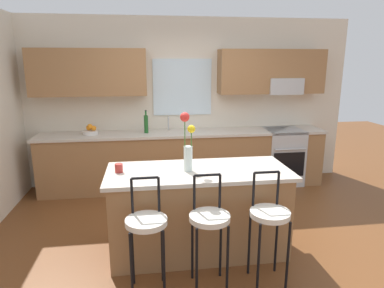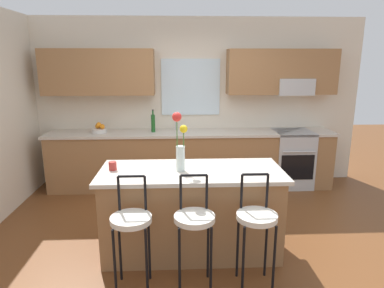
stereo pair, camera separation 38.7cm
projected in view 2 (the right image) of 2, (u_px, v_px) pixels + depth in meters
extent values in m
plane|color=brown|center=(198.00, 238.00, 3.94)|extent=(14.00, 14.00, 0.00)
cube|color=beige|center=(190.00, 102.00, 5.61)|extent=(5.60, 0.12, 2.70)
cube|color=#996B42|center=(98.00, 72.00, 5.21)|extent=(1.72, 0.34, 0.70)
cube|color=#996B42|center=(281.00, 72.00, 5.33)|extent=(1.72, 0.34, 0.70)
cube|color=silver|center=(191.00, 87.00, 5.49)|extent=(0.95, 0.03, 0.90)
cube|color=#B7BABC|center=(294.00, 87.00, 5.37)|extent=(0.56, 0.36, 0.26)
cube|color=#996B42|center=(191.00, 160.00, 5.48)|extent=(4.50, 0.60, 0.88)
cube|color=beige|center=(191.00, 133.00, 5.37)|extent=(4.56, 0.64, 0.04)
cube|color=#B7BABC|center=(176.00, 136.00, 5.37)|extent=(0.54, 0.38, 0.11)
cylinder|color=#B7BABC|center=(176.00, 123.00, 5.48)|extent=(0.02, 0.02, 0.22)
cylinder|color=#B7BABC|center=(176.00, 117.00, 5.40)|extent=(0.02, 0.12, 0.02)
cube|color=#B7BABC|center=(291.00, 158.00, 5.53)|extent=(0.60, 0.60, 0.92)
cube|color=black|center=(297.00, 167.00, 5.26)|extent=(0.52, 0.02, 0.40)
cylinder|color=#B7BABC|center=(299.00, 152.00, 5.16)|extent=(0.50, 0.02, 0.02)
cube|color=#996B42|center=(191.00, 213.00, 3.59)|extent=(1.81, 0.72, 0.88)
cube|color=beige|center=(191.00, 172.00, 3.48)|extent=(1.89, 0.80, 0.04)
cylinder|color=black|center=(115.00, 265.00, 2.85)|extent=(0.02, 0.02, 0.66)
cylinder|color=black|center=(147.00, 264.00, 2.86)|extent=(0.02, 0.02, 0.66)
cylinder|color=black|center=(120.00, 248.00, 3.11)|extent=(0.02, 0.02, 0.66)
cylinder|color=black|center=(149.00, 247.00, 3.13)|extent=(0.02, 0.02, 0.66)
cylinder|color=silver|center=(131.00, 219.00, 2.90)|extent=(0.36, 0.36, 0.05)
cylinder|color=black|center=(119.00, 194.00, 2.99)|extent=(0.02, 0.02, 0.32)
cylinder|color=black|center=(145.00, 193.00, 3.00)|extent=(0.02, 0.02, 0.32)
cylinder|color=black|center=(131.00, 176.00, 2.95)|extent=(0.23, 0.02, 0.02)
cylinder|color=black|center=(180.00, 263.00, 2.88)|extent=(0.02, 0.02, 0.66)
cylinder|color=black|center=(211.00, 263.00, 2.89)|extent=(0.02, 0.02, 0.66)
cylinder|color=black|center=(179.00, 247.00, 3.14)|extent=(0.02, 0.02, 0.66)
cylinder|color=black|center=(208.00, 246.00, 3.15)|extent=(0.02, 0.02, 0.66)
cylinder|color=silver|center=(195.00, 218.00, 2.93)|extent=(0.36, 0.36, 0.05)
cylinder|color=black|center=(181.00, 192.00, 3.01)|extent=(0.02, 0.02, 0.32)
cylinder|color=black|center=(207.00, 192.00, 3.02)|extent=(0.02, 0.02, 0.32)
cylinder|color=black|center=(194.00, 175.00, 2.98)|extent=(0.23, 0.02, 0.02)
cylinder|color=black|center=(243.00, 262.00, 2.90)|extent=(0.02, 0.02, 0.66)
cylinder|color=black|center=(274.00, 261.00, 2.91)|extent=(0.02, 0.02, 0.66)
cylinder|color=black|center=(238.00, 245.00, 3.16)|extent=(0.02, 0.02, 0.66)
cylinder|color=black|center=(266.00, 244.00, 3.17)|extent=(0.02, 0.02, 0.66)
cylinder|color=silver|center=(257.00, 217.00, 2.95)|extent=(0.36, 0.36, 0.05)
cylinder|color=black|center=(242.00, 191.00, 3.03)|extent=(0.02, 0.02, 0.32)
cylinder|color=black|center=(267.00, 191.00, 3.04)|extent=(0.02, 0.02, 0.32)
cylinder|color=black|center=(255.00, 174.00, 3.00)|extent=(0.23, 0.02, 0.02)
cylinder|color=silver|center=(180.00, 158.00, 3.42)|extent=(0.09, 0.09, 0.26)
cylinder|color=#3D722D|center=(184.00, 146.00, 3.39)|extent=(0.01, 0.01, 0.36)
sphere|color=yellow|center=(184.00, 129.00, 3.34)|extent=(0.08, 0.08, 0.08)
cylinder|color=#3D722D|center=(177.00, 141.00, 3.37)|extent=(0.01, 0.01, 0.48)
sphere|color=red|center=(177.00, 117.00, 3.31)|extent=(0.09, 0.09, 0.09)
cylinder|color=#A52D28|center=(113.00, 166.00, 3.46)|extent=(0.08, 0.08, 0.09)
cylinder|color=silver|center=(99.00, 131.00, 5.29)|extent=(0.24, 0.24, 0.06)
sphere|color=orange|center=(102.00, 127.00, 5.28)|extent=(0.08, 0.08, 0.08)
sphere|color=orange|center=(98.00, 126.00, 5.32)|extent=(0.08, 0.08, 0.08)
sphere|color=orange|center=(99.00, 125.00, 5.27)|extent=(0.08, 0.08, 0.08)
cylinder|color=#1E5923|center=(153.00, 123.00, 5.31)|extent=(0.06, 0.06, 0.28)
cylinder|color=#1E5923|center=(153.00, 113.00, 5.27)|extent=(0.03, 0.03, 0.07)
cylinder|color=black|center=(153.00, 110.00, 5.26)|extent=(0.03, 0.03, 0.02)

